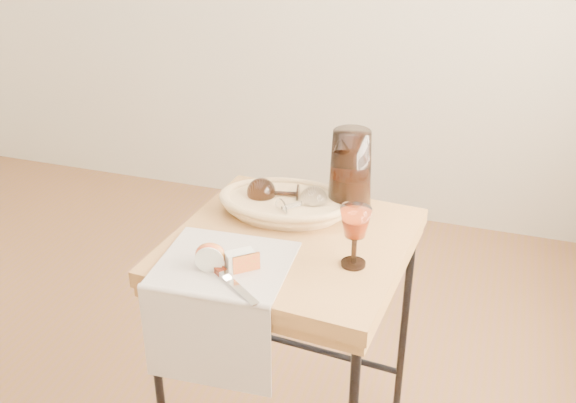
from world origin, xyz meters
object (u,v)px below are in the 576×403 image
at_px(goblet_lying_b, 300,203).
at_px(pitcher, 350,172).
at_px(bread_basket, 285,205).
at_px(goblet_lying_a, 277,193).
at_px(tea_towel, 224,264).
at_px(wine_goblet, 355,237).
at_px(table_knife, 227,277).
at_px(side_table, 290,352).
at_px(apple_half, 210,255).

relative_size(goblet_lying_b, pitcher, 0.45).
bearing_deg(bread_basket, goblet_lying_a, 147.39).
xyz_separation_m(tea_towel, goblet_lying_b, (0.11, 0.28, 0.05)).
bearing_deg(wine_goblet, table_knife, -147.91).
distance_m(side_table, goblet_lying_b, 0.45).
height_order(tea_towel, bread_basket, bread_basket).
height_order(side_table, pitcher, pitcher).
bearing_deg(wine_goblet, tea_towel, -161.64).
bearing_deg(apple_half, wine_goblet, 5.95).
height_order(goblet_lying_a, pitcher, pitcher).
bearing_deg(pitcher, apple_half, -143.72).
height_order(goblet_lying_b, table_knife, goblet_lying_b).
xyz_separation_m(side_table, goblet_lying_a, (-0.09, 0.14, 0.44)).
relative_size(wine_goblet, table_knife, 0.69).
distance_m(bread_basket, apple_half, 0.34).
distance_m(tea_towel, bread_basket, 0.31).
relative_size(tea_towel, goblet_lying_a, 2.40).
bearing_deg(goblet_lying_b, bread_basket, 108.92).
distance_m(wine_goblet, apple_half, 0.35).
xyz_separation_m(wine_goblet, apple_half, (-0.33, -0.13, -0.04)).
bearing_deg(side_table, table_knife, -107.97).
bearing_deg(apple_half, goblet_lying_b, 51.56).
height_order(goblet_lying_a, wine_goblet, wine_goblet).
distance_m(tea_towel, table_knife, 0.08).
xyz_separation_m(side_table, goblet_lying_b, (-0.01, 0.11, 0.44)).
xyz_separation_m(goblet_lying_a, pitcher, (0.20, 0.06, 0.07)).
xyz_separation_m(apple_half, table_knife, (0.06, -0.04, -0.03)).
height_order(goblet_lying_a, apple_half, goblet_lying_a).
bearing_deg(goblet_lying_b, apple_half, -162.03).
relative_size(tea_towel, bread_basket, 0.96).
bearing_deg(tea_towel, table_knife, -65.02).
distance_m(goblet_lying_a, pitcher, 0.22).
distance_m(tea_towel, apple_half, 0.05).
bearing_deg(wine_goblet, goblet_lying_b, 137.13).
bearing_deg(bread_basket, side_table, -71.96).
bearing_deg(pitcher, goblet_lying_b, -162.41).
bearing_deg(tea_towel, bread_basket, 75.57).
relative_size(pitcher, apple_half, 3.75).
xyz_separation_m(tea_towel, pitcher, (0.22, 0.38, 0.12)).
bearing_deg(side_table, goblet_lying_a, 121.39).
distance_m(bread_basket, goblet_lying_b, 0.06).
bearing_deg(table_knife, bread_basket, 123.78).
bearing_deg(tea_towel, goblet_lying_a, 81.34).
distance_m(side_table, apple_half, 0.49).
xyz_separation_m(wine_goblet, table_knife, (-0.27, -0.17, -0.07)).
bearing_deg(wine_goblet, bread_basket, 140.60).
height_order(side_table, tea_towel, tea_towel).
distance_m(bread_basket, table_knife, 0.37).
xyz_separation_m(bread_basket, pitcher, (0.17, 0.08, 0.09)).
bearing_deg(goblet_lying_b, tea_towel, -160.19).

